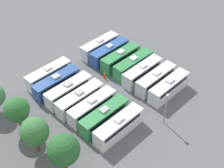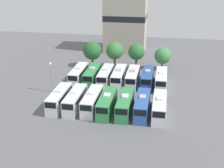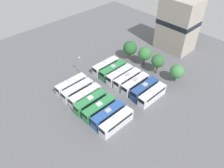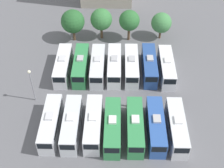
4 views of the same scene
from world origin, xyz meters
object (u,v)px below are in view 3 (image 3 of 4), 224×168
bus_12 (145,89)px  bus_8 (113,70)px  bus_2 (85,96)px  bus_6 (117,122)px  bus_13 (152,95)px  tree_0 (130,48)px  bus_7 (106,66)px  tree_3 (177,72)px  worker_person (113,99)px  bus_3 (91,102)px  bus_9 (120,75)px  bus_0 (71,85)px  bus_11 (135,84)px  tree_2 (158,61)px  depot_building (178,24)px  bus_10 (127,79)px  tree_1 (145,54)px  light_pole (80,62)px  bus_5 (108,115)px  bus_4 (99,108)px  bus_1 (78,90)px

bus_12 → bus_8: bearing=-178.6°
bus_2 → bus_6: same height
bus_13 → tree_0: bearing=150.0°
bus_7 → tree_3: bearing=31.4°
bus_13 → worker_person: bus_13 is taller
bus_3 → bus_9: same height
bus_0 → bus_11: bearing=47.6°
bus_8 → bus_11: size_ratio=1.00×
bus_12 → tree_0: (-16.00, 10.65, 2.91)m
tree_2 → tree_0: bearing=-178.1°
bus_2 → bus_13: (13.33, 14.40, 0.00)m
bus_9 → tree_3: size_ratio=1.65×
depot_building → bus_10: bearing=-85.2°
bus_11 → worker_person: bus_11 is taller
bus_12 → worker_person: (-4.35, -9.31, -1.10)m
bus_11 → bus_2: bearing=-114.0°
bus_13 → tree_1: (-13.22, 12.16, 2.87)m
bus_6 → tree_3: size_ratio=1.65×
bus_9 → light_pole: bearing=-144.9°
bus_8 → depot_building: 31.26m
bus_5 → tree_1: tree_1 is taller
worker_person → bus_12: bearing=65.0°
light_pole → bus_3: bearing=-27.5°
bus_9 → tree_1: bearing=89.0°
bus_13 → tree_1: 18.19m
bus_3 → bus_11: size_ratio=1.00×
bus_6 → bus_9: size_ratio=1.00×
worker_person → light_pole: bearing=175.9°
bus_5 → bus_7: size_ratio=1.00×
bus_2 → tree_2: tree_2 is taller
bus_4 → bus_12: (3.32, 15.31, 0.00)m
tree_2 → bus_1: bearing=-110.4°
bus_9 → bus_8: bearing=178.0°
bus_6 → tree_2: (-7.21, 26.33, 3.05)m
bus_0 → bus_6: 20.28m
bus_4 → bus_8: same height
bus_2 → bus_10: size_ratio=1.00×
bus_8 → tree_3: (16.65, 12.14, 2.10)m
bus_6 → tree_1: bearing=116.3°
bus_2 → depot_building: (0.67, 44.45, 8.25)m
bus_13 → depot_building: size_ratio=0.51×
bus_12 → tree_3: size_ratio=1.65×
tree_0 → tree_2: size_ratio=1.02×
tree_0 → tree_1: bearing=9.4°
bus_1 → bus_6: size_ratio=1.00×
bus_4 → bus_12: 15.66m
bus_5 → bus_6: size_ratio=1.00×
bus_3 → depot_building: 45.83m
bus_6 → bus_13: (-0.07, 14.77, 0.00)m
bus_4 → tree_2: 26.54m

